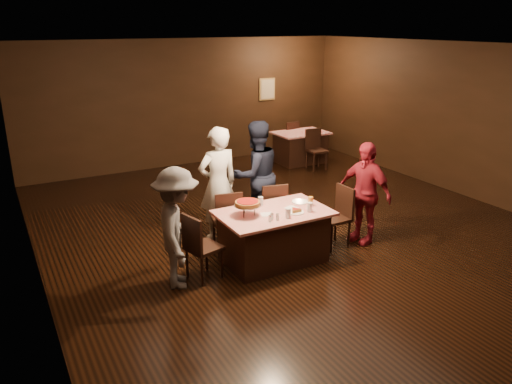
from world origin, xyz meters
TOP-DOWN VIEW (x-y plane):
  - room at (0.00, 0.01)m, footprint 10.00×10.04m
  - main_table at (-0.91, -0.63)m, footprint 1.60×1.00m
  - back_table at (2.46, 3.75)m, footprint 1.30×0.90m
  - chair_far_left at (-1.31, 0.12)m, footprint 0.50×0.50m
  - chair_far_right at (-0.51, 0.12)m, footprint 0.50×0.50m
  - chair_end_left at (-2.01, -0.63)m, footprint 0.51×0.51m
  - chair_end_right at (0.19, -0.63)m, footprint 0.42×0.42m
  - chair_back_near at (2.46, 3.05)m, footprint 0.45×0.45m
  - chair_back_far at (2.46, 4.35)m, footprint 0.48×0.48m
  - diner_white_jacket at (-1.27, 0.49)m, footprint 0.70×0.48m
  - diner_navy_hoodie at (-0.49, 0.67)m, footprint 0.92×0.73m
  - diner_grey_knit at (-2.37, -0.64)m, footprint 0.92×1.19m
  - diner_red_shirt at (0.70, -0.70)m, footprint 0.61×1.02m
  - pizza_stand at (-1.31, -0.58)m, footprint 0.38×0.38m
  - plate_with_slice at (-0.66, -0.81)m, footprint 0.25×0.25m
  - plate_empty at (-0.36, -0.48)m, footprint 0.25×0.25m
  - glass_front_left at (-0.86, -0.93)m, footprint 0.08×0.08m
  - glass_front_right at (-0.46, -0.88)m, footprint 0.08×0.08m
  - glass_amber at (-0.31, -0.68)m, footprint 0.08×0.08m
  - glass_back at (-0.96, -0.33)m, footprint 0.08×0.08m
  - condiments at (-1.09, -0.91)m, footprint 0.17×0.10m
  - napkin_center at (-0.61, -0.63)m, footprint 0.19×0.19m
  - napkin_left at (-1.06, -0.68)m, footprint 0.21×0.21m

SIDE VIEW (x-z plane):
  - main_table at x=-0.91m, z-range 0.00..0.77m
  - back_table at x=2.46m, z-range 0.00..0.77m
  - chair_far_left at x=-1.31m, z-range 0.00..0.95m
  - chair_far_right at x=-0.51m, z-range 0.00..0.95m
  - chair_end_left at x=-2.01m, z-range 0.00..0.95m
  - chair_end_right at x=0.19m, z-range 0.00..0.95m
  - chair_back_near at x=2.46m, z-range 0.00..0.95m
  - chair_back_far at x=2.46m, z-range 0.00..0.95m
  - napkin_center at x=-0.61m, z-range 0.77..0.78m
  - napkin_left at x=-1.06m, z-range 0.77..0.78m
  - plate_empty at x=-0.36m, z-range 0.77..0.78m
  - plate_with_slice at x=-0.66m, z-range 0.76..0.83m
  - diner_grey_knit at x=-2.37m, z-range 0.00..1.63m
  - diner_red_shirt at x=0.70m, z-range 0.00..1.63m
  - condiments at x=-1.09m, z-range 0.77..0.87m
  - glass_front_left at x=-0.86m, z-range 0.77..0.91m
  - glass_front_right at x=-0.46m, z-range 0.77..0.91m
  - glass_amber at x=-0.31m, z-range 0.77..0.91m
  - glass_back at x=-0.96m, z-range 0.77..0.91m
  - diner_navy_hoodie at x=-0.49m, z-range 0.00..1.83m
  - diner_white_jacket at x=-1.27m, z-range 0.00..1.85m
  - pizza_stand at x=-1.31m, z-range 0.84..1.06m
  - room at x=0.00m, z-range 0.63..3.65m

